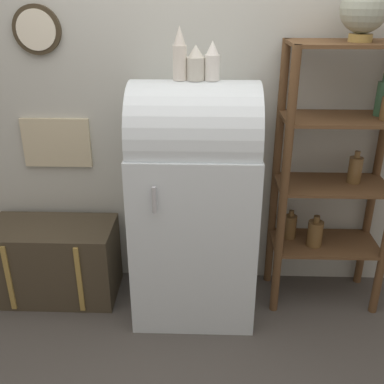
% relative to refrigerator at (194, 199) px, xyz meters
% --- Properties ---
extents(ground_plane, '(12.00, 12.00, 0.00)m').
position_rel_refrigerator_xyz_m(ground_plane, '(0.00, -0.24, -0.74)').
color(ground_plane, '#4C4742').
extents(wall_back, '(7.00, 0.09, 2.70)m').
position_rel_refrigerator_xyz_m(wall_back, '(-0.01, 0.33, 0.61)').
color(wall_back, '#B7B7AD').
rests_on(wall_back, ground_plane).
extents(refrigerator, '(0.71, 0.65, 1.43)m').
position_rel_refrigerator_xyz_m(refrigerator, '(0.00, 0.00, 0.00)').
color(refrigerator, silver).
rests_on(refrigerator, ground_plane).
extents(suitcase_trunk, '(0.79, 0.42, 0.50)m').
position_rel_refrigerator_xyz_m(suitcase_trunk, '(-0.91, 0.07, -0.49)').
color(suitcase_trunk, '#423828').
rests_on(suitcase_trunk, ground_plane).
extents(shelf_unit, '(0.68, 0.37, 1.62)m').
position_rel_refrigerator_xyz_m(shelf_unit, '(0.83, 0.10, 0.16)').
color(shelf_unit, brown).
rests_on(shelf_unit, ground_plane).
extents(globe, '(0.24, 0.24, 0.28)m').
position_rel_refrigerator_xyz_m(globe, '(0.85, 0.08, 1.03)').
color(globe, '#AD8942').
rests_on(globe, shelf_unit).
extents(vase_left, '(0.07, 0.07, 0.27)m').
position_rel_refrigerator_xyz_m(vase_left, '(-0.08, 0.01, 0.82)').
color(vase_left, silver).
rests_on(vase_left, refrigerator).
extents(vase_center, '(0.10, 0.10, 0.18)m').
position_rel_refrigerator_xyz_m(vase_center, '(0.01, 0.01, 0.77)').
color(vase_center, beige).
rests_on(vase_center, refrigerator).
extents(vase_right, '(0.08, 0.08, 0.20)m').
position_rel_refrigerator_xyz_m(vase_right, '(0.09, 0.01, 0.78)').
color(vase_right, white).
rests_on(vase_right, refrigerator).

